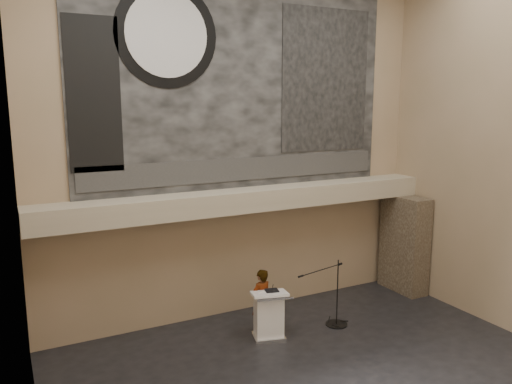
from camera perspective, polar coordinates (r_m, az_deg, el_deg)
wall_back at (r=12.16m, az=-1.73°, el=5.48°), size 10.00×0.02×8.50m
wall_left at (r=7.02m, az=-25.18°, el=0.94°), size 0.02×8.00×8.50m
soffit at (r=11.98m, az=-0.87°, el=-0.87°), size 10.00×0.80×0.50m
sprinkler_left at (r=11.39m, az=-8.00°, el=-3.00°), size 0.04×0.04×0.06m
sprinkler_right at (r=12.94m, az=6.80°, el=-1.37°), size 0.04×0.04×0.06m
banner at (r=12.10m, az=-1.71°, el=12.33°), size 8.00×0.05×5.00m
banner_text_strip at (r=12.16m, az=-1.57°, el=2.63°), size 7.76×0.02×0.55m
banner_clock_rim at (r=11.48m, az=-10.17°, el=17.29°), size 2.30×0.02×2.30m
banner_clock_face at (r=11.46m, az=-10.13°, el=17.30°), size 1.84×0.02×1.84m
banner_building_print at (r=13.28m, az=7.99°, el=12.48°), size 2.60×0.02×3.60m
banner_brick_print at (r=11.02m, az=-18.05°, el=10.47°), size 1.10×0.02×3.20m
stone_pier at (r=14.64m, az=16.59°, el=-5.67°), size 0.60×1.40×2.70m
lectern at (r=11.52m, az=1.47°, el=-13.89°), size 0.90×0.74×1.14m
binder at (r=11.34m, az=1.82°, el=-11.20°), size 0.33×0.28×0.04m
papers at (r=11.21m, az=1.11°, el=-11.53°), size 0.28×0.33×0.00m
speaker_person at (r=11.73m, az=0.59°, el=-12.34°), size 0.62×0.47×1.51m
mic_stand at (r=12.39m, az=9.05°, el=-13.75°), size 1.54×0.56×1.62m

